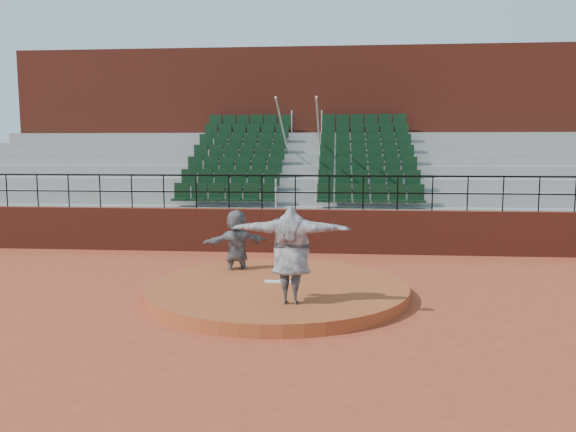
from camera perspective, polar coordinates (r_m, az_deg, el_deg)
The scene contains 9 objects.
ground at distance 12.03m, azimuth -1.05°, elevation -8.08°, with size 90.00×90.00×0.00m, color #A54025.
pitchers_mound at distance 12.00m, azimuth -1.05°, elevation -7.50°, with size 5.50×5.50×0.25m, color #A44A24.
pitching_rubber at distance 12.11m, azimuth -0.97°, elevation -6.68°, with size 0.60×0.15×0.03m, color white.
boundary_wall at distance 16.79m, azimuth 0.74°, elevation -1.51°, with size 24.00×0.30×1.30m, color maroon.
wall_railing at distance 16.64m, azimuth 0.75°, elevation 3.19°, with size 24.04×0.05×1.03m.
seating_deck at distance 20.31m, azimuth 1.51°, elevation 2.20°, with size 24.00×5.97×4.63m.
press_box_facade at distance 24.19m, azimuth 2.10°, elevation 7.96°, with size 24.00×3.00×7.10m, color maroon.
pitcher at distance 10.36m, azimuth 0.30°, elevation -3.95°, with size 2.24×0.61×1.82m, color black.
fielder at distance 13.35m, azimuth -5.28°, elevation -2.92°, with size 1.56×0.50×1.68m, color black.
Camera 1 is at (1.23, -11.56, 3.12)m, focal length 35.00 mm.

